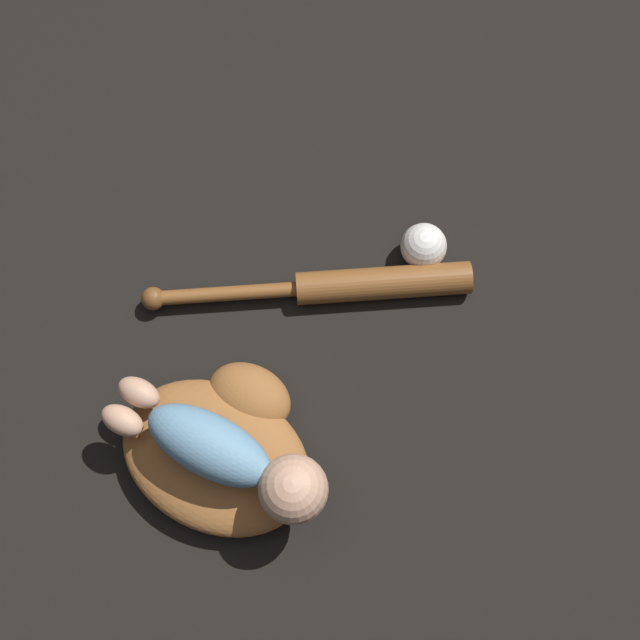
{
  "coord_description": "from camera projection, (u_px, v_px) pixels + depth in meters",
  "views": [
    {
      "loc": [
        0.33,
        -0.02,
        1.43
      ],
      "look_at": [
        -0.04,
        0.3,
        0.07
      ],
      "focal_mm": 50.0,
      "sensor_mm": 36.0,
      "label": 1
    }
  ],
  "objects": [
    {
      "name": "ground_plane",
      "position": [
        196.0,
        463.0,
        1.43
      ],
      "size": [
        6.0,
        6.0,
        0.0
      ],
      "primitive_type": "plane",
      "color": "black"
    },
    {
      "name": "baby_figure",
      "position": [
        232.0,
        457.0,
        1.31
      ],
      "size": [
        0.36,
        0.21,
        0.1
      ],
      "color": "#6693B2",
      "rests_on": "baseball_glove"
    },
    {
      "name": "baseball_glove",
      "position": [
        221.0,
        446.0,
        1.4
      ],
      "size": [
        0.37,
        0.34,
        0.08
      ],
      "color": "#935B2D",
      "rests_on": "ground"
    },
    {
      "name": "baseball_bat",
      "position": [
        349.0,
        285.0,
        1.51
      ],
      "size": [
        0.37,
        0.47,
        0.06
      ],
      "color": "brown",
      "rests_on": "ground"
    },
    {
      "name": "baseball",
      "position": [
        424.0,
        246.0,
        1.52
      ],
      "size": [
        0.08,
        0.08,
        0.08
      ],
      "color": "white",
      "rests_on": "ground"
    }
  ]
}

